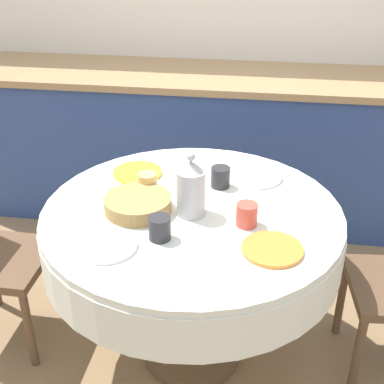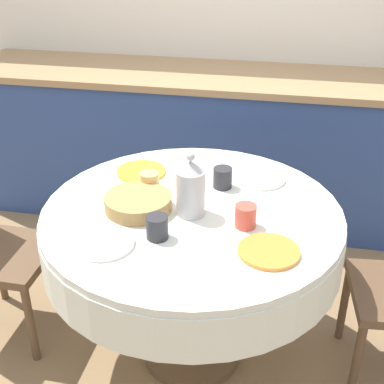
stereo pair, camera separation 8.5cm
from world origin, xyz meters
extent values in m
plane|color=#8E704C|center=(0.00, 0.00, 0.00)|extent=(12.00, 12.00, 0.00)
cube|color=#2D4784|center=(0.00, 1.30, 0.44)|extent=(3.20, 0.60, 0.88)
cube|color=#A37F56|center=(0.00, 1.30, 0.90)|extent=(3.24, 0.64, 0.04)
cylinder|color=brown|center=(0.00, 0.00, 0.02)|extent=(0.44, 0.44, 0.04)
cylinder|color=brown|center=(0.00, 0.00, 0.30)|extent=(0.11, 0.11, 0.51)
cylinder|color=silver|center=(0.00, 0.00, 0.64)|extent=(1.19, 1.19, 0.18)
cylinder|color=silver|center=(0.00, 0.00, 0.75)|extent=(1.18, 1.18, 0.03)
cylinder|color=brown|center=(0.69, -0.12, 0.20)|extent=(0.04, 0.04, 0.40)
cylinder|color=brown|center=(0.66, 0.23, 0.20)|extent=(0.04, 0.04, 0.40)
cube|color=brown|center=(-0.86, 0.01, 0.42)|extent=(0.41, 0.41, 0.04)
cylinder|color=brown|center=(-0.68, 0.19, 0.20)|extent=(0.04, 0.04, 0.40)
cylinder|color=brown|center=(-0.68, -0.17, 0.20)|extent=(0.04, 0.04, 0.40)
cylinder|color=white|center=(-0.26, -0.29, 0.77)|extent=(0.21, 0.21, 0.01)
cylinder|color=#28282D|center=(-0.09, -0.21, 0.81)|extent=(0.08, 0.08, 0.09)
cylinder|color=orange|center=(0.31, -0.23, 0.77)|extent=(0.21, 0.21, 0.01)
cylinder|color=#CC4C3D|center=(0.22, -0.08, 0.81)|extent=(0.08, 0.08, 0.09)
cylinder|color=yellow|center=(-0.28, 0.27, 0.77)|extent=(0.21, 0.21, 0.01)
cylinder|color=#DBB766|center=(-0.20, 0.11, 0.81)|extent=(0.08, 0.08, 0.09)
cylinder|color=white|center=(0.24, 0.31, 0.77)|extent=(0.21, 0.21, 0.01)
cylinder|color=#28282D|center=(0.09, 0.21, 0.81)|extent=(0.08, 0.08, 0.09)
cylinder|color=#B2B2B7|center=(0.00, -0.03, 0.86)|extent=(0.11, 0.11, 0.18)
cone|color=#B2B2B7|center=(0.00, -0.03, 0.97)|extent=(0.10, 0.10, 0.04)
sphere|color=#B2B2B7|center=(0.00, -0.03, 1.01)|extent=(0.03, 0.03, 0.03)
cylinder|color=#AD844C|center=(-0.21, -0.03, 0.79)|extent=(0.26, 0.26, 0.06)
camera|label=1|loc=(0.26, -1.77, 1.83)|focal=50.00mm
camera|label=2|loc=(0.34, -1.76, 1.83)|focal=50.00mm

